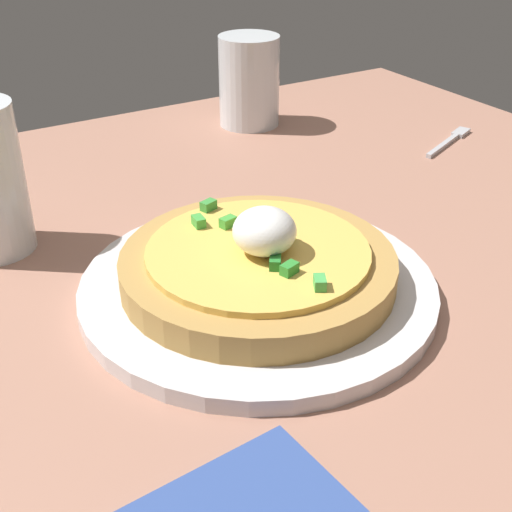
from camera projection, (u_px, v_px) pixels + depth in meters
dining_table at (344, 282)px, 58.38cm from camera, size 92.39×85.78×3.41cm
plate at (256, 285)px, 53.59cm from camera, size 27.36×27.36×1.29cm
pizza at (257, 262)px, 52.46cm from camera, size 20.94×20.94×6.25cm
cup_far at (249, 83)px, 85.20cm from camera, size 7.46×7.46×10.91cm
fork at (451, 140)px, 82.18cm from camera, size 5.17×10.52×0.50cm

